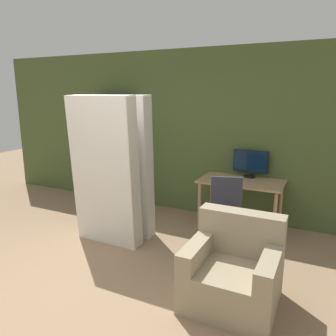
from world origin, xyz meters
TOP-DOWN VIEW (x-y plane):
  - ground_plane at (0.00, 0.00)m, footprint 16.00×16.00m
  - wall_back at (0.00, 2.87)m, footprint 8.00×0.06m
  - desk at (1.00, 2.49)m, footprint 1.21×0.69m
  - monitor at (1.06, 2.73)m, footprint 0.53×0.17m
  - office_chair at (1.03, 1.63)m, footprint 0.55×0.55m
  - bookshelf at (-1.49, 2.73)m, footprint 0.74×0.27m
  - mattress_near at (-0.49, 1.20)m, footprint 0.94×0.32m
  - mattress_far at (-0.49, 1.57)m, footprint 0.94×0.29m
  - armchair at (1.39, 0.69)m, footprint 0.85×0.80m

SIDE VIEW (x-z plane):
  - ground_plane at x=0.00m, z-range 0.00..0.00m
  - armchair at x=1.39m, z-range -0.11..0.74m
  - office_chair at x=1.03m, z-range -0.08..0.88m
  - desk at x=1.00m, z-range 0.27..1.02m
  - bookshelf at x=-1.49m, z-range -0.01..1.95m
  - monitor at x=1.06m, z-range 0.77..1.18m
  - mattress_far at x=-0.49m, z-range 0.00..1.98m
  - mattress_near at x=-0.49m, z-range 0.00..1.99m
  - wall_back at x=0.00m, z-range 0.00..2.70m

